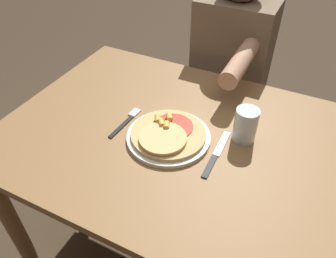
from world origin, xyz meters
name	(u,v)px	position (x,y,z in m)	size (l,w,h in m)	color
ground_plane	(171,247)	(0.00, 0.00, 0.00)	(8.00, 8.00, 0.00)	#423323
dining_table	(172,156)	(0.00, 0.00, 0.62)	(1.13, 0.85, 0.73)	olive
plate	(168,137)	(0.00, -0.03, 0.74)	(0.27, 0.27, 0.01)	silver
pizza	(167,134)	(0.00, -0.04, 0.76)	(0.24, 0.24, 0.04)	tan
fork	(127,121)	(-0.17, -0.02, 0.73)	(0.03, 0.18, 0.00)	black
knife	(216,154)	(0.17, -0.03, 0.73)	(0.02, 0.22, 0.00)	black
drinking_glass	(246,125)	(0.22, 0.08, 0.79)	(0.07, 0.07, 0.12)	silver
person_diner	(230,67)	(0.01, 0.61, 0.67)	(0.34, 0.52, 1.16)	#2D2D38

